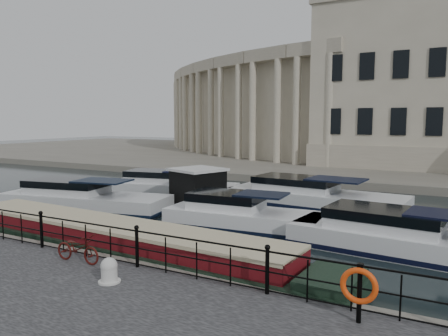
# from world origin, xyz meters

# --- Properties ---
(ground_plane) EXTENTS (160.00, 160.00, 0.00)m
(ground_plane) POSITION_xyz_m (0.00, 0.00, 0.00)
(ground_plane) COLOR black
(ground_plane) RESTS_ON ground
(far_bank) EXTENTS (120.00, 42.00, 0.55)m
(far_bank) POSITION_xyz_m (0.00, 39.00, 0.28)
(far_bank) COLOR #6B665B
(far_bank) RESTS_ON ground_plane
(railing) EXTENTS (24.14, 0.14, 1.22)m
(railing) POSITION_xyz_m (0.00, -2.25, 1.20)
(railing) COLOR black
(railing) RESTS_ON near_quay
(civic_building) EXTENTS (53.55, 31.84, 16.85)m
(civic_building) POSITION_xyz_m (-1.00, 34.71, 7.04)
(civic_building) COLOR #ADA38C
(civic_building) RESTS_ON far_bank
(bicycle) EXTENTS (1.62, 0.60, 0.85)m
(bicycle) POSITION_xyz_m (-1.80, -2.76, 0.97)
(bicycle) COLOR #47100C
(bicycle) RESTS_ON near_quay
(mooring_bollard) EXTENTS (0.58, 0.58, 0.65)m
(mooring_bollard) POSITION_xyz_m (0.12, -3.51, 0.86)
(mooring_bollard) COLOR silver
(mooring_bollard) RESTS_ON near_quay
(life_ring_post) EXTENTS (0.77, 0.20, 1.26)m
(life_ring_post) POSITION_xyz_m (6.26, -2.79, 1.34)
(life_ring_post) COLOR black
(life_ring_post) RESTS_ON near_quay
(narrowboat) EXTENTS (17.25, 3.14, 1.62)m
(narrowboat) POSITION_xyz_m (-2.56, -0.56, 0.37)
(narrowboat) COLOR black
(narrowboat) RESTS_ON ground_plane
(harbour_hut) EXTENTS (4.07, 3.72, 2.21)m
(harbour_hut) POSITION_xyz_m (-4.44, 8.12, 0.95)
(harbour_hut) COLOR #6B665B
(harbour_hut) RESTS_ON ground_plane
(cabin_cruisers) EXTENTS (25.28, 10.83, 1.99)m
(cabin_cruisers) POSITION_xyz_m (-2.00, 7.54, 0.37)
(cabin_cruisers) COLOR silver
(cabin_cruisers) RESTS_ON ground_plane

